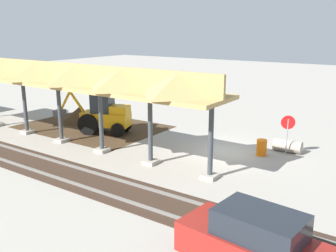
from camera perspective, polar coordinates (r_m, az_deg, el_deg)
The scene contains 10 objects.
ground_plane at distance 21.65m, azimuth 8.90°, elevation -3.89°, with size 120.00×120.00×0.00m, color #9E998E.
dirt_work_zone at distance 27.31m, azimuth -11.43°, elevation -0.12°, with size 9.90×7.00×0.01m, color #42301E.
platform_canopy at distance 23.38m, azimuth -16.57°, elevation 7.53°, with size 22.02×3.20×4.90m.
rail_tracks at distance 15.69m, azimuth -3.36°, elevation -10.96°, with size 60.00×2.58×0.15m.
stop_sign at distance 21.36m, azimuth 17.78°, elevation -0.14°, with size 0.69×0.36×2.26m.
backhoe at distance 25.30m, azimuth -9.79°, elevation 1.73°, with size 5.32×2.99×2.82m.
dirt_mound at distance 29.10m, azimuth -13.24°, elevation 0.67°, with size 5.54×5.54×2.27m, color #42301E.
concrete_pipe at distance 22.32m, azimuth 17.76°, elevation -2.90°, with size 1.57×0.75×0.71m.
distant_parked_car at distance 11.21m, azimuth 12.90°, elevation -16.98°, with size 4.36×2.18×1.98m.
traffic_barrel at distance 21.30m, azimuth 14.07°, elevation -3.20°, with size 0.56×0.56×0.90m, color orange.
Camera 1 is at (-8.77, 18.60, 6.78)m, focal length 40.00 mm.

